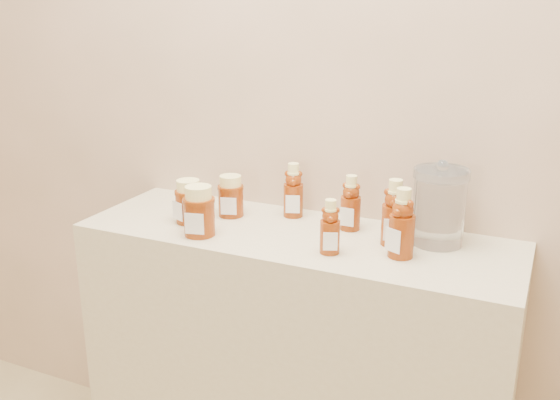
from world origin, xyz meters
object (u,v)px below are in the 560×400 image
at_px(bear_bottle_back_left, 293,187).
at_px(honey_jar_left, 189,201).
at_px(bear_bottle_front_left, 330,223).
at_px(display_table, 294,376).
at_px(glass_canister, 439,203).

relative_size(bear_bottle_back_left, honey_jar_left, 1.44).
bearing_deg(honey_jar_left, bear_bottle_front_left, 17.59).
bearing_deg(bear_bottle_front_left, display_table, 123.42).
xyz_separation_m(display_table, glass_canister, (0.36, 0.09, 0.56)).
bearing_deg(honey_jar_left, display_table, 31.29).
xyz_separation_m(bear_bottle_back_left, honey_jar_left, (-0.25, -0.17, -0.03)).
bearing_deg(bear_bottle_front_left, honey_jar_left, 151.55).
bearing_deg(bear_bottle_front_left, glass_canister, 14.96).
distance_m(display_table, glass_canister, 0.67).
xyz_separation_m(bear_bottle_front_left, honey_jar_left, (-0.44, 0.05, -0.02)).
distance_m(bear_bottle_back_left, glass_canister, 0.43).
relative_size(display_table, bear_bottle_front_left, 7.60).
height_order(bear_bottle_front_left, honey_jar_left, bear_bottle_front_left).
height_order(bear_bottle_back_left, glass_canister, glass_canister).
distance_m(bear_bottle_front_left, honey_jar_left, 0.44).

